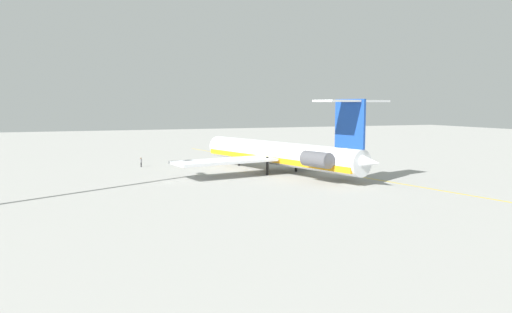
# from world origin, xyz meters

# --- Properties ---
(ground) EXTENTS (322.42, 322.42, 0.00)m
(ground) POSITION_xyz_m (0.00, 0.00, 0.00)
(ground) COLOR #9E9E99
(main_jetliner) EXTENTS (42.50, 38.10, 12.62)m
(main_jetliner) POSITION_xyz_m (1.78, 10.20, 3.44)
(main_jetliner) COLOR silver
(main_jetliner) RESTS_ON ground
(ground_crew_near_nose) EXTENTS (0.43, 0.27, 1.70)m
(ground_crew_near_nose) POSITION_xyz_m (28.46, -2.32, 1.08)
(ground_crew_near_nose) COLOR black
(ground_crew_near_nose) RESTS_ON ground
(ground_crew_near_tail) EXTENTS (0.44, 0.28, 1.73)m
(ground_crew_near_tail) POSITION_xyz_m (23.30, -5.75, 1.09)
(ground_crew_near_tail) COLOR black
(ground_crew_near_tail) RESTS_ON ground
(ground_crew_portside) EXTENTS (0.29, 0.42, 1.79)m
(ground_crew_portside) POSITION_xyz_m (19.28, 31.79, 1.14)
(ground_crew_portside) COLOR black
(ground_crew_portside) RESTS_ON ground
(safety_cone_nose) EXTENTS (0.40, 0.40, 0.55)m
(safety_cone_nose) POSITION_xyz_m (30.02, -4.07, 0.28)
(safety_cone_nose) COLOR #EA590F
(safety_cone_nose) RESTS_ON ground
(taxiway_centreline) EXTENTS (103.47, 22.96, 0.01)m
(taxiway_centreline) POSITION_xyz_m (2.94, 2.07, 0.00)
(taxiway_centreline) COLOR gold
(taxiway_centreline) RESTS_ON ground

